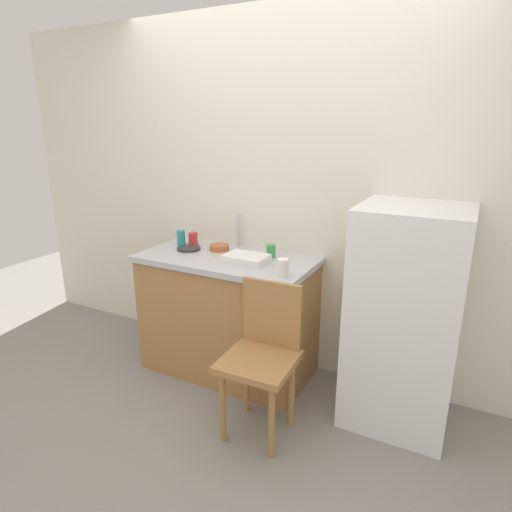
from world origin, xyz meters
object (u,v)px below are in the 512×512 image
refrigerator (405,318)px  chair (263,352)px  dish_tray (246,259)px  hotplate (189,248)px  cup_white (283,268)px  cup_teal (181,238)px  cup_red (193,238)px  terracotta_bowl (219,247)px  cup_green (271,251)px

refrigerator → chair: (-0.69, -0.48, -0.16)m
dish_tray → hotplate: dish_tray is taller
cup_white → cup_teal: 1.01m
cup_red → terracotta_bowl: bearing=-9.8°
cup_green → cup_white: 0.39m
cup_red → dish_tray: bearing=-19.7°
cup_white → terracotta_bowl: bearing=154.7°
chair → dish_tray: size_ratio=3.18×
refrigerator → cup_white: (-0.69, -0.21, 0.27)m
dish_tray → cup_green: (0.10, 0.18, 0.02)m
hotplate → cup_green: cup_green is taller
cup_teal → cup_white: bearing=-16.9°
refrigerator → cup_green: size_ratio=14.73×
hotplate → dish_tray: bearing=-7.3°
cup_red → cup_green: 0.66m
refrigerator → cup_green: bearing=173.6°
cup_green → cup_teal: (-0.74, -0.02, 0.01)m
dish_tray → cup_teal: 0.66m
chair → refrigerator: bearing=33.2°
cup_red → refrigerator: bearing=-4.7°
refrigerator → terracotta_bowl: bearing=176.3°
chair → hotplate: size_ratio=5.24×
hotplate → cup_red: cup_red is taller
hotplate → cup_red: size_ratio=1.88×
chair → dish_tray: bearing=127.1°
dish_tray → cup_red: bearing=160.3°
chair → cup_green: (-0.23, 0.58, 0.42)m
cup_white → cup_red: bearing=159.0°
terracotta_bowl → cup_teal: bearing=-179.0°
cup_red → cup_green: bearing=-2.4°
chair → cup_teal: bearing=148.2°
dish_tray → refrigerator: bearing=4.1°
cup_green → cup_white: size_ratio=0.82×
chair → hotplate: 1.04m
hotplate → cup_teal: (-0.13, 0.09, 0.04)m
cup_green → hotplate: bearing=-169.7°
refrigerator → terracotta_bowl: 1.35m
cup_red → hotplate: bearing=-67.9°
cup_red → cup_white: (0.89, -0.34, 0.01)m
dish_tray → cup_white: cup_white is taller
terracotta_bowl → cup_white: (0.63, -0.30, 0.03)m
terracotta_bowl → chair: bearing=-41.6°
cup_red → cup_white: size_ratio=0.83×
cup_red → cup_white: bearing=-21.0°
terracotta_bowl → cup_green: 0.41m
chair → cup_green: size_ratio=9.91×
hotplate → cup_teal: cup_teal is taller
refrigerator → chair: size_ratio=1.49×
refrigerator → terracotta_bowl: size_ratio=9.56×
refrigerator → cup_red: (-1.58, 0.13, 0.26)m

